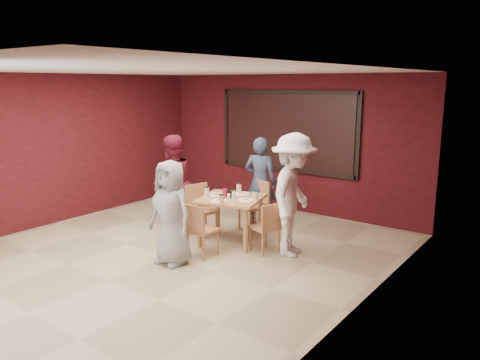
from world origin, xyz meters
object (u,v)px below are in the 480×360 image
Objects in this scene: diner_right at (293,195)px; chair_front at (200,227)px; chair_right at (267,225)px; chair_back at (256,202)px; diner_left at (172,184)px; chair_left at (200,207)px; diner_front at (171,213)px; dining_table at (231,203)px; diner_back at (260,182)px.

chair_front is at bearing 115.57° from diner_right.
chair_right is at bearing 45.44° from chair_front.
diner_left is (-1.17, -0.95, 0.36)m from chair_back.
diner_front is at bearing -66.03° from chair_left.
dining_table is 1.48× the size of chair_front.
chair_front is 0.53× the size of diner_front.
chair_right is 0.47× the size of diner_left.
diner_right reaches higher than chair_front.
diner_back reaches higher than dining_table.
dining_table is at bearing 91.40° from diner_left.
diner_front reaches higher than chair_back.
chair_front is 1.06m from chair_right.
diner_right reaches higher than diner_back.
chair_back is 1.03m from chair_left.
diner_left is at bearing 80.55° from diner_right.
dining_table is at bearing -85.57° from chair_back.
chair_front is at bearing -86.99° from chair_back.
chair_back reaches higher than chair_front.
chair_back is 0.41m from diner_back.
dining_table is 0.65× the size of diner_right.
diner_left is at bearing -140.95° from chair_back.
diner_right reaches higher than diner_left.
chair_left is 1.41m from diner_front.
chair_front is 1.51m from diner_right.
diner_front reaches higher than dining_table.
chair_right is (1.46, -0.07, -0.05)m from chair_left.
chair_right is at bearing 114.87° from diner_back.
diner_back is 1.61m from diner_left.
chair_right is 0.52× the size of diner_front.
dining_table is at bearing 83.71° from diner_back.
dining_table is at bearing 176.30° from chair_right.
diner_back is at bearing 97.67° from dining_table.
chair_left is 1.46m from chair_right.
diner_right reaches higher than chair_left.
chair_front is 0.93× the size of chair_left.
diner_back is at bearing 95.06° from chair_front.
chair_left is at bearing -127.42° from chair_back.
diner_back is 1.57m from diner_right.
chair_right is 0.63m from diner_right.
diner_front is 1.86m from diner_right.
chair_back is 2.10m from diner_front.
diner_right is at bearing 28.83° from chair_right.
chair_back is at bearing 43.58° from diner_right.
chair_front is 0.56m from diner_front.
chair_left is (-0.69, 0.02, -0.18)m from dining_table.
diner_right is (1.08, 0.94, 0.48)m from chair_front.
chair_left reaches higher than chair_right.
dining_table is 1.10m from diner_back.
chair_back is (-0.09, 1.64, 0.04)m from chair_front.
diner_back is (-0.91, 1.13, 0.38)m from chair_right.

